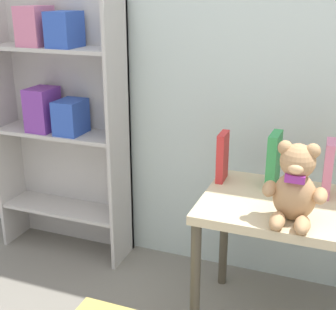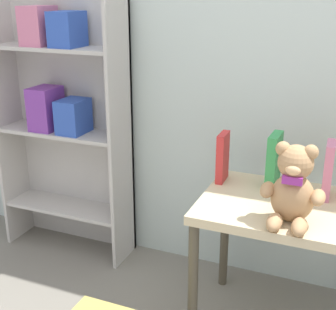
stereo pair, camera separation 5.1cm
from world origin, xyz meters
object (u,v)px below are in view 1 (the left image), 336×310
bookshelf_side (61,114)px  book_standing_red (222,157)px  book_standing_pink (328,169)px  display_table (292,222)px  teddy_bear (295,186)px  book_standing_green (274,160)px

bookshelf_side → book_standing_red: 0.90m
bookshelf_side → book_standing_pink: 1.33m
book_standing_red → book_standing_pink: 0.43m
display_table → book_standing_pink: book_standing_pink is taller
book_standing_pink → teddy_bear: bearing=-111.5°
book_standing_green → book_standing_pink: 0.21m
bookshelf_side → display_table: 1.27m
display_table → bookshelf_side: bearing=167.2°
display_table → book_standing_pink: (0.11, 0.13, 0.19)m
teddy_bear → book_standing_pink: teddy_bear is taller
book_standing_green → teddy_bear: bearing=-65.6°
teddy_bear → book_standing_pink: size_ratio=1.30×
book_standing_green → book_standing_pink: book_standing_green is taller
bookshelf_side → teddy_bear: (1.22, -0.42, -0.04)m
book_standing_red → bookshelf_side: bearing=168.8°
display_table → book_standing_pink: bearing=49.7°
teddy_bear → book_standing_red: bearing=140.2°
bookshelf_side → book_standing_green: (1.10, -0.14, -0.06)m
book_standing_red → book_standing_green: 0.21m
display_table → teddy_bear: bearing=-85.9°
bookshelf_side → display_table: bookshelf_side is taller
display_table → book_standing_red: book_standing_red is taller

